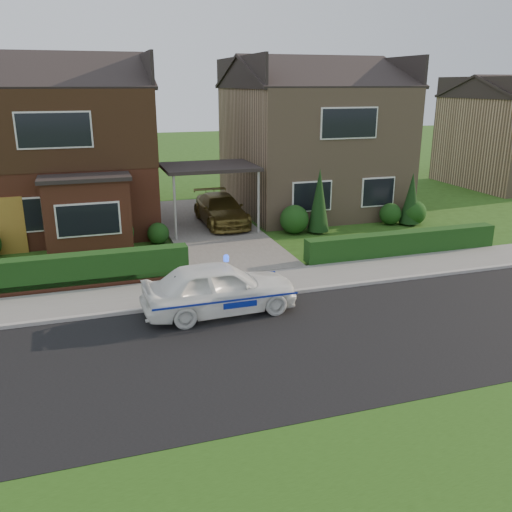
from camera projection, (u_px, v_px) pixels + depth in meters
name	position (u px, v px, depth m)	size (l,w,h in m)	color
ground	(314.00, 341.00, 13.14)	(120.00, 120.00, 0.00)	#244813
road	(314.00, 341.00, 13.14)	(60.00, 6.00, 0.02)	black
kerb	(272.00, 295.00, 15.89)	(60.00, 0.16, 0.12)	#9E9993
sidewalk	(261.00, 283.00, 16.85)	(60.00, 2.00, 0.10)	slate
grass_verge	(441.00, 477.00, 8.61)	(60.00, 4.00, 0.01)	#244813
driveway	(210.00, 229.00, 23.10)	(3.80, 12.00, 0.12)	#666059
house_left	(59.00, 137.00, 22.91)	(7.50, 9.53, 7.25)	brown
house_right	(310.00, 133.00, 26.41)	(7.50, 8.06, 7.25)	#94765B
carport_link	(209.00, 168.00, 22.27)	(3.80, 3.00, 2.77)	black
dwarf_wall	(65.00, 286.00, 16.21)	(7.70, 0.25, 0.36)	brown
hedge_left	(66.00, 290.00, 16.40)	(7.50, 0.55, 0.90)	#133310
hedge_right	(402.00, 256.00, 19.68)	(7.50, 0.55, 0.80)	#133310
shrub_left_mid	(116.00, 233.00, 20.21)	(1.32, 1.32, 1.32)	#133310
shrub_left_near	(158.00, 233.00, 21.02)	(0.84, 0.84, 0.84)	#133310
shrub_right_near	(294.00, 219.00, 22.42)	(1.20, 1.20, 1.20)	#133310
shrub_right_mid	(390.00, 214.00, 23.88)	(0.96, 0.96, 0.96)	#133310
shrub_right_far	(414.00, 213.00, 23.89)	(1.08, 1.08, 1.08)	#133310
conifer_a	(319.00, 202.00, 22.32)	(0.90, 0.90, 2.60)	black
conifer_b	(411.00, 200.00, 23.66)	(0.90, 0.90, 2.20)	black
police_car	(220.00, 288.00, 14.59)	(3.84, 4.23, 1.59)	white
driveway_car	(221.00, 210.00, 23.53)	(1.75, 4.31, 1.25)	brown
potted_plant_a	(89.00, 267.00, 17.36)	(0.37, 0.25, 0.71)	gray
potted_plant_b	(171.00, 261.00, 17.73)	(0.46, 0.37, 0.84)	gray
potted_plant_c	(92.00, 268.00, 17.00)	(0.48, 0.48, 0.86)	gray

